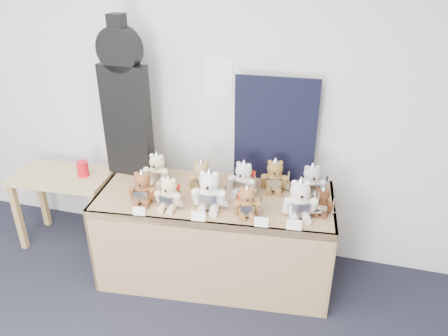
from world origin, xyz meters
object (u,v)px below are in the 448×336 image
(side_table, at_px, (64,187))
(teddy_front_left, at_px, (169,194))
(guitar_case, at_px, (125,101))
(display_table, at_px, (213,218))
(teddy_back_end, at_px, (311,182))
(teddy_back_right, at_px, (275,177))
(teddy_back_left, at_px, (157,170))
(red_cup, at_px, (83,169))
(teddy_front_right, at_px, (247,203))
(teddy_front_far_left, at_px, (143,188))
(teddy_front_far_right, at_px, (300,200))
(teddy_front_end, at_px, (322,202))
(teddy_back_centre_right, at_px, (243,179))
(teddy_front_centre, at_px, (209,192))
(teddy_back_centre_left, at_px, (202,176))

(side_table, bearing_deg, teddy_front_left, -19.97)
(teddy_front_left, bearing_deg, guitar_case, 138.82)
(display_table, bearing_deg, teddy_back_end, 15.41)
(guitar_case, height_order, teddy_back_right, guitar_case)
(teddy_back_left, height_order, teddy_back_end, same)
(red_cup, relative_size, teddy_front_right, 0.51)
(red_cup, height_order, teddy_back_end, teddy_back_end)
(teddy_front_far_left, xyz_separation_m, teddy_back_left, (-0.01, 0.29, 0.00))
(teddy_front_far_right, height_order, teddy_back_left, teddy_front_far_right)
(guitar_case, bearing_deg, teddy_front_left, -35.94)
(display_table, xyz_separation_m, teddy_back_left, (-0.49, 0.14, 0.27))
(side_table, distance_m, teddy_front_end, 2.17)
(teddy_front_right, distance_m, teddy_back_left, 0.81)
(teddy_front_far_right, bearing_deg, teddy_back_end, 64.72)
(red_cup, distance_m, teddy_front_end, 1.96)
(side_table, bearing_deg, teddy_back_centre_right, -3.53)
(red_cup, distance_m, teddy_back_end, 1.87)
(teddy_front_left, height_order, teddy_front_right, teddy_front_left)
(teddy_front_far_right, bearing_deg, display_table, 161.08)
(guitar_case, height_order, red_cup, guitar_case)
(teddy_back_left, bearing_deg, red_cup, 175.33)
(teddy_front_left, bearing_deg, teddy_back_left, 124.68)
(teddy_back_centre_right, distance_m, teddy_back_right, 0.24)
(teddy_front_right, bearing_deg, teddy_back_centre_right, 90.46)
(teddy_front_left, bearing_deg, teddy_front_far_right, 7.14)
(teddy_back_left, bearing_deg, teddy_back_centre_right, 1.24)
(teddy_back_left, bearing_deg, side_table, 178.64)
(teddy_front_left, xyz_separation_m, teddy_front_centre, (0.28, 0.06, 0.03))
(side_table, height_order, teddy_back_right, teddy_back_right)
(guitar_case, bearing_deg, teddy_back_left, -17.62)
(teddy_back_right, bearing_deg, side_table, 176.86)
(teddy_front_centre, relative_size, teddy_front_far_right, 1.05)
(teddy_back_end, bearing_deg, teddy_front_end, -85.29)
(teddy_back_end, bearing_deg, teddy_front_centre, -169.55)
(teddy_back_end, bearing_deg, teddy_back_centre_right, 173.24)
(display_table, bearing_deg, teddy_front_centre, -92.82)
(teddy_front_centre, bearing_deg, red_cup, 158.79)
(teddy_back_left, bearing_deg, teddy_front_far_left, -88.35)
(teddy_front_far_right, xyz_separation_m, teddy_back_centre_left, (-0.75, 0.18, -0.02))
(teddy_back_centre_left, bearing_deg, guitar_case, 144.21)
(teddy_back_right, bearing_deg, red_cup, 175.95)
(guitar_case, bearing_deg, red_cup, -167.49)
(display_table, distance_m, guitar_case, 1.11)
(teddy_front_left, height_order, teddy_front_end, teddy_front_left)
(teddy_front_right, height_order, teddy_back_centre_left, teddy_back_centre_left)
(teddy_front_left, xyz_separation_m, teddy_front_end, (1.04, 0.21, -0.02))
(teddy_back_right, bearing_deg, teddy_front_end, -39.20)
(teddy_back_right, bearing_deg, teddy_back_left, -178.69)
(teddy_back_left, height_order, teddy_back_centre_right, teddy_back_centre_right)
(teddy_back_right, xyz_separation_m, teddy_back_end, (0.27, -0.01, -0.00))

